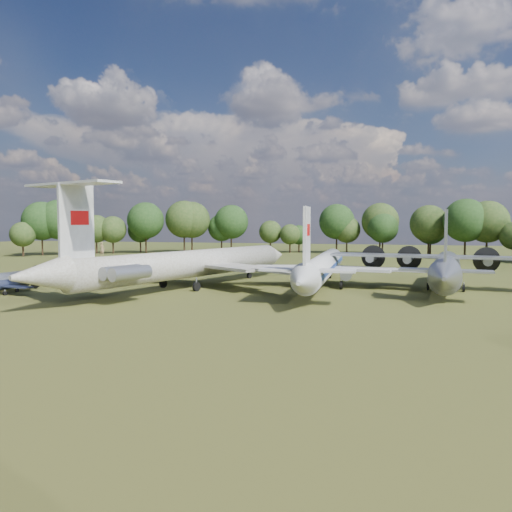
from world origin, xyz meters
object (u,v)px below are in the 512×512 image
(tu104_jet, at_px, (322,271))
(small_prop_west, at_px, (0,287))
(il62_airliner, at_px, (190,269))
(person_on_il62, at_px, (102,249))
(an12_transport, at_px, (446,273))

(tu104_jet, distance_m, small_prop_west, 44.90)
(il62_airliner, relative_size, person_on_il62, 31.89)
(tu104_jet, xyz_separation_m, small_prop_west, (-41.37, -17.39, -1.48))
(il62_airliner, xyz_separation_m, person_on_il62, (-5.61, -14.58, 3.68))
(an12_transport, height_order, person_on_il62, person_on_il62)
(tu104_jet, bearing_deg, person_on_il62, -142.07)
(il62_airliner, distance_m, small_prop_west, 25.67)
(an12_transport, distance_m, small_prop_west, 61.95)
(tu104_jet, height_order, an12_transport, an12_transport)
(il62_airliner, distance_m, an12_transport, 37.18)
(il62_airliner, relative_size, small_prop_west, 4.30)
(an12_transport, bearing_deg, person_on_il62, -145.72)
(person_on_il62, bearing_deg, il62_airliner, -105.83)
(an12_transport, bearing_deg, il62_airliner, -162.16)
(il62_airliner, xyz_separation_m, an12_transport, (36.59, 6.58, -0.34))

